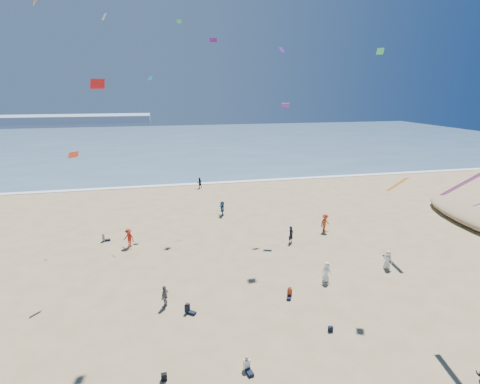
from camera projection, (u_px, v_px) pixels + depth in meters
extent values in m
cube|color=#476B84|center=(166.00, 142.00, 105.32)|extent=(220.00, 100.00, 0.06)
cube|color=white|center=(176.00, 185.00, 58.26)|extent=(220.00, 1.20, 0.08)
cube|color=#7A8EA8|center=(21.00, 120.00, 162.90)|extent=(110.00, 20.00, 3.20)
imported|color=black|center=(291.00, 235.00, 36.24)|extent=(0.73, 0.69, 1.68)
imported|color=white|center=(326.00, 272.00, 28.87)|extent=(0.84, 0.58, 1.63)
imported|color=red|center=(129.00, 238.00, 35.26)|extent=(1.33, 1.23, 1.80)
imported|color=silver|center=(388.00, 260.00, 31.00)|extent=(0.76, 0.91, 1.59)
imported|color=black|center=(199.00, 183.00, 56.34)|extent=(0.94, 0.83, 1.63)
imported|color=#BC411A|center=(325.00, 223.00, 39.11)|extent=(1.41, 1.19, 1.90)
imported|color=gray|center=(165.00, 296.00, 25.52)|extent=(0.78, 1.01, 1.60)
imported|color=#2C557A|center=(222.00, 208.00, 44.12)|extent=(0.54, 1.62, 1.74)
cube|color=black|center=(164.00, 377.00, 19.18)|extent=(0.30, 0.22, 0.38)
cube|color=black|center=(331.00, 329.00, 23.06)|extent=(0.28, 0.18, 0.34)
cube|color=#29B2CD|center=(150.00, 78.00, 36.95)|extent=(0.53, 0.71, 0.39)
cube|color=#5F288A|center=(285.00, 105.00, 37.55)|extent=(0.82, 0.47, 0.45)
cube|color=white|center=(104.00, 17.00, 37.57)|extent=(0.59, 0.66, 0.65)
cube|color=red|center=(98.00, 84.00, 20.33)|extent=(0.77, 0.39, 0.54)
cube|color=#511FA1|center=(282.00, 50.00, 39.16)|extent=(0.74, 0.70, 0.52)
cube|color=#902593|center=(213.00, 40.00, 41.25)|extent=(0.84, 0.23, 0.48)
cube|color=green|center=(179.00, 21.00, 40.90)|extent=(0.49, 0.33, 0.33)
cube|color=#229A57|center=(380.00, 51.00, 26.90)|extent=(0.65, 0.65, 0.41)
cube|color=#FF4321|center=(73.00, 155.00, 27.03)|extent=(0.66, 0.75, 0.45)
cube|color=#7A2596|center=(463.00, 184.00, 21.13)|extent=(0.35, 3.14, 2.21)
cube|color=orange|center=(397.00, 185.00, 33.45)|extent=(0.35, 2.64, 1.87)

